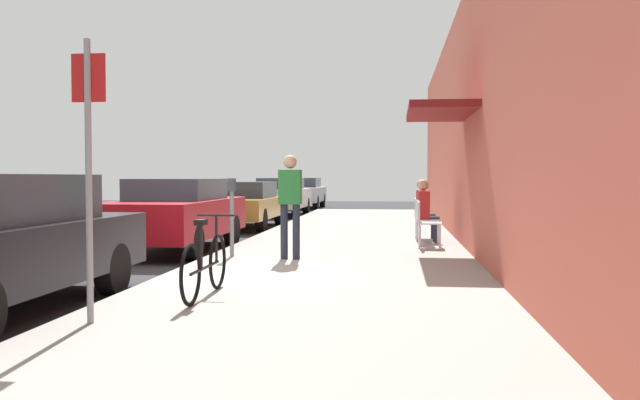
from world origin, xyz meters
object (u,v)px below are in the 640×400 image
object	(u,v)px
bicycle_0	(205,265)
seated_patron_1	(426,209)
parking_meter	(232,211)
cafe_chair_2	(421,215)
cafe_chair_0	(426,221)
parked_car_3	(280,196)
parked_car_1	(176,213)
street_sign	(89,158)
pedestrian_standing	(290,198)
parked_car_4	(302,192)
seated_patron_2	(424,206)
parked_car_2	(244,204)
cafe_chair_1	(423,218)

from	to	relation	value
bicycle_0	seated_patron_1	bearing A→B (deg)	66.90
parking_meter	bicycle_0	distance (m)	3.77
seated_patron_1	cafe_chair_2	world-z (taller)	seated_patron_1
cafe_chair_0	cafe_chair_2	world-z (taller)	same
parked_car_3	parked_car_1	bearing A→B (deg)	-90.00
street_sign	bicycle_0	distance (m)	1.94
cafe_chair_2	seated_patron_1	bearing A→B (deg)	-86.52
bicycle_0	pedestrian_standing	distance (m)	3.53
parked_car_4	bicycle_0	world-z (taller)	parked_car_4
seated_patron_1	seated_patron_2	world-z (taller)	same
parked_car_2	parking_meter	distance (m)	7.71
parked_car_1	bicycle_0	xyz separation A→B (m)	(2.17, -5.36, -0.27)
parked_car_3	cafe_chair_2	world-z (taller)	parked_car_3
parking_meter	pedestrian_standing	xyz separation A→B (m)	(1.04, -0.25, 0.23)
parking_meter	pedestrian_standing	size ratio (longest dim) A/B	0.78
parked_car_2	cafe_chair_1	distance (m)	6.84
street_sign	bicycle_0	bearing A→B (deg)	64.24
parked_car_1	street_sign	bearing A→B (deg)	-77.48
parking_meter	bicycle_0	xyz separation A→B (m)	(0.62, -3.70, -0.41)
parked_car_2	parked_car_3	size ratio (longest dim) A/B	1.00
seated_patron_1	cafe_chair_2	xyz separation A→B (m)	(-0.06, 0.99, -0.19)
parked_car_2	seated_patron_1	xyz separation A→B (m)	(4.93, -4.80, 0.12)
parked_car_2	cafe_chair_0	world-z (taller)	parked_car_2
seated_patron_2	bicycle_0	bearing A→B (deg)	-110.31
cafe_chair_0	cafe_chair_1	bearing A→B (deg)	90.00
seated_patron_1	pedestrian_standing	size ratio (longest dim) A/B	0.76
parked_car_3	cafe_chair_1	bearing A→B (deg)	-65.84
cafe_chair_0	seated_patron_1	xyz separation A→B (m)	(0.06, 0.97, 0.19)
parking_meter	pedestrian_standing	world-z (taller)	pedestrian_standing
parking_meter	cafe_chair_1	world-z (taller)	parking_meter
parked_car_4	street_sign	distance (m)	24.67
parked_car_3	seated_patron_1	xyz separation A→B (m)	(4.93, -10.84, 0.07)
seated_patron_1	parked_car_2	bearing A→B (deg)	135.72
parked_car_2	seated_patron_2	size ratio (longest dim) A/B	3.41
parking_meter	bicycle_0	bearing A→B (deg)	-80.42
parked_car_1	parked_car_4	bearing A→B (deg)	90.00
parked_car_1	cafe_chair_0	xyz separation A→B (m)	(4.87, 0.12, -0.13)
parked_car_2	seated_patron_2	world-z (taller)	seated_patron_2
parked_car_4	street_sign	size ratio (longest dim) A/B	1.69
parked_car_4	cafe_chair_0	world-z (taller)	parked_car_4
cafe_chair_2	parking_meter	bearing A→B (deg)	-131.57
parking_meter	bicycle_0	world-z (taller)	parking_meter
street_sign	cafe_chair_2	size ratio (longest dim) A/B	2.99
seated_patron_2	pedestrian_standing	xyz separation A→B (m)	(-2.34, -3.99, 0.30)
parked_car_2	parked_car_4	distance (m)	11.96
parked_car_4	street_sign	xyz separation A→B (m)	(1.50, -24.60, 0.90)
parked_car_3	pedestrian_standing	world-z (taller)	pedestrian_standing
bicycle_0	parked_car_3	bearing A→B (deg)	97.17
parked_car_3	bicycle_0	distance (m)	17.43
parked_car_4	seated_patron_2	world-z (taller)	seated_patron_2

